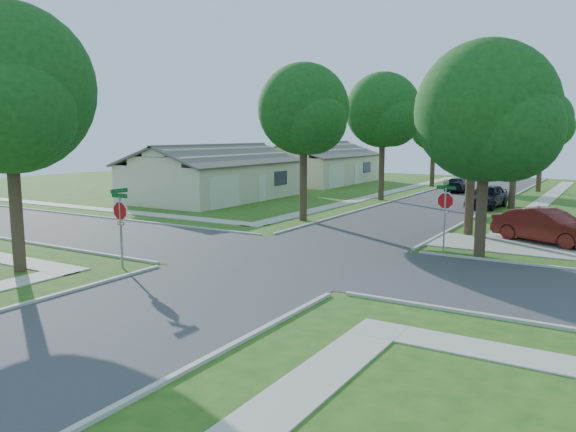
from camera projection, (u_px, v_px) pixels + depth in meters
The scene contains 20 objects.
ground at pixel (294, 258), 22.58m from camera, with size 100.00×100.00×0.00m, color #204C14.
road_ns at pixel (294, 258), 22.58m from camera, with size 7.00×100.00×0.02m, color #333335.
sidewalk_ne at pixel (543, 202), 41.48m from camera, with size 1.20×40.00×0.04m, color #9E9B91.
sidewalk_nw at pixel (387, 193), 47.72m from camera, with size 1.20×40.00×0.04m, color #9E9B91.
driveway at pixel (532, 248), 24.55m from camera, with size 8.80×3.60×0.05m, color #9E9B91.
stop_sign_sw at pixel (120, 214), 20.71m from camera, with size 1.05×0.80×2.98m.
stop_sign_ne at pixel (445, 204), 23.86m from camera, with size 1.05×0.80×2.98m.
tree_e_near at pixel (474, 120), 26.96m from camera, with size 4.97×4.80×8.28m.
tree_e_mid at pixel (518, 114), 37.04m from camera, with size 5.59×5.40×9.21m.
tree_e_far at pixel (543, 122), 48.09m from camera, with size 5.17×5.00×8.72m.
tree_w_near at pixel (304, 114), 31.70m from camera, with size 5.38×5.20×8.97m.
tree_w_mid at pixel (384, 114), 41.81m from camera, with size 5.80×5.60×9.56m.
tree_w_far at pixel (434, 128), 52.97m from camera, with size 4.76×4.60×8.04m.
tree_sw_corner at pixel (9, 96), 19.55m from camera, with size 6.21×6.00×9.55m.
tree_ne_corner at pixel (488, 118), 22.08m from camera, with size 5.80×5.60×8.66m.
house_nw_near at pixel (214, 179), 43.24m from camera, with size 8.42×13.60×4.23m.
house_nw_far at pixel (318, 168), 57.64m from camera, with size 8.42×13.60×4.23m.
car_driveway at pixel (547, 226), 25.60m from camera, with size 1.69×4.84×1.59m, color #511510.
car_curb_east at pixel (487, 196), 38.10m from camera, with size 1.88×4.68×1.60m, color black.
car_curb_west at pixel (458, 185), 48.57m from camera, with size 1.74×4.28×1.24m, color black.
Camera 1 is at (11.21, -19.04, 4.95)m, focal length 35.00 mm.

